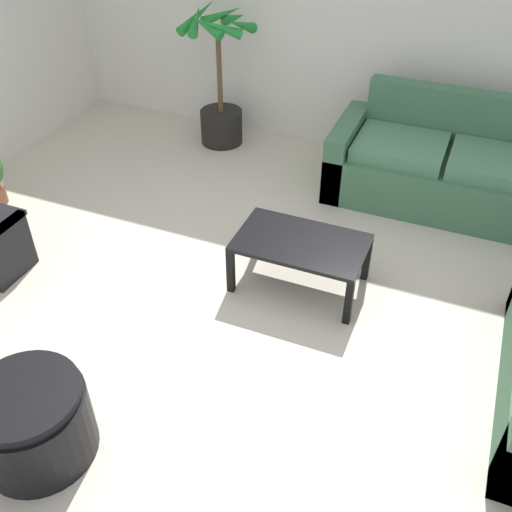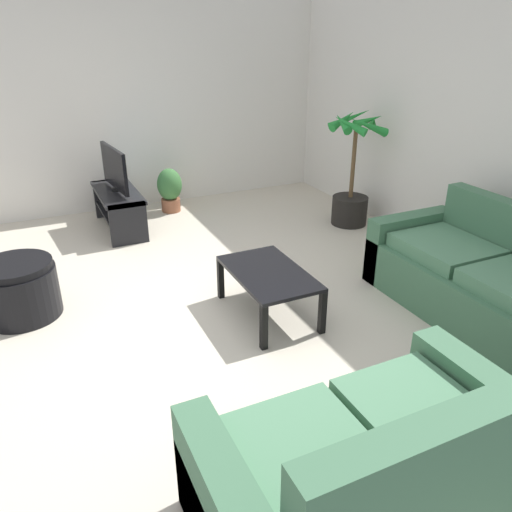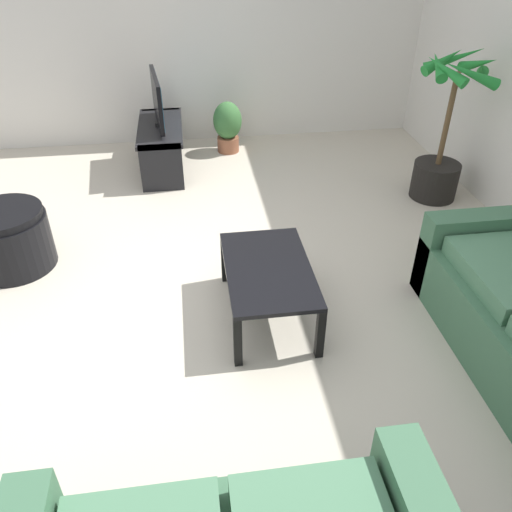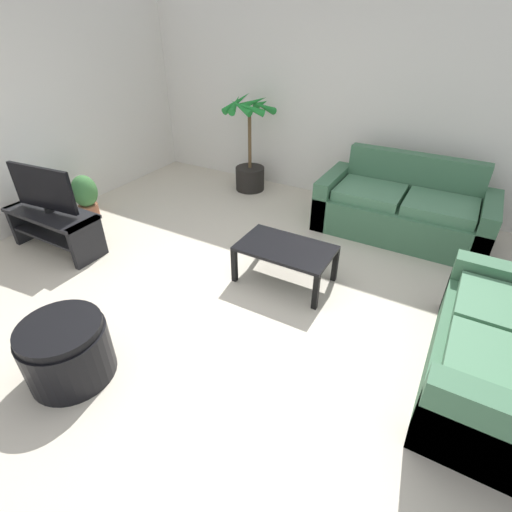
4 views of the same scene
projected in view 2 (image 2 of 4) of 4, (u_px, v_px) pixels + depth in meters
ground_plane at (178, 312)px, 4.24m from camera, size 6.60×6.60×0.00m
wall_back at (466, 125)px, 4.84m from camera, size 6.00×0.06×2.70m
wall_left at (99, 104)px, 6.14m from camera, size 0.06×6.00×2.70m
couch_main at (486, 284)px, 4.07m from camera, size 1.96×0.90×0.90m
couch_loveseat at (370, 473)px, 2.34m from camera, size 0.90×1.61×0.90m
tv_stand at (119, 204)px, 5.88m from camera, size 1.10×0.45×0.47m
tv at (115, 168)px, 5.70m from camera, size 0.84×0.13×0.51m
coffee_table at (268, 277)px, 4.07m from camera, size 0.92×0.56×0.40m
potted_palm at (352, 183)px, 5.96m from camera, size 0.69×0.66×1.37m
potted_plant_small at (170, 188)px, 6.47m from camera, size 0.32×0.32×0.57m
ottoman at (19, 290)px, 4.10m from camera, size 0.62×0.62×0.48m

